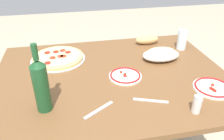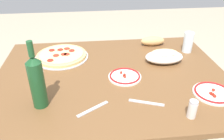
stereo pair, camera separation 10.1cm
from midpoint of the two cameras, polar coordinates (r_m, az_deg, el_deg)
The scene contains 11 objects.
dining_table at distance 1.39m, azimuth -2.08°, elevation -5.12°, with size 1.34×1.01×0.75m.
pepperoni_pizza at distance 1.54m, azimuth -15.13°, elevation 2.95°, with size 0.35×0.35×0.03m.
baked_pasta_dish at distance 1.50m, azimuth 10.21°, elevation 3.88°, with size 0.24×0.15×0.08m.
wine_bottle at distance 1.06m, azimuth -19.90°, elevation -3.51°, with size 0.07×0.07×0.33m.
water_glass at distance 1.67m, azimuth 15.39°, elevation 7.25°, with size 0.06×0.06×0.14m, color silver.
side_plate_near at distance 1.30m, azimuth 1.10°, elevation -1.47°, with size 0.19×0.19×0.02m.
side_plate_far at distance 1.29m, azimuth 21.73°, elevation -4.14°, with size 0.20×0.20×0.02m.
bread_loaf at distance 1.72m, azimuth 7.06°, elevation 7.47°, with size 0.18×0.07×0.07m, color tan.
spice_shaker at distance 1.09m, azimuth 17.93°, elevation -8.22°, with size 0.04×0.04×0.09m.
fork_left at distance 1.13m, azimuth 7.07°, elevation -7.64°, with size 0.17×0.02×0.01m, color #B7B7BC.
fork_right at distance 1.08m, azimuth -6.03°, elevation -9.93°, with size 0.17×0.02×0.01m, color #B7B7BC.
Camera 1 is at (-0.23, -1.12, 1.45)m, focal length 36.75 mm.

